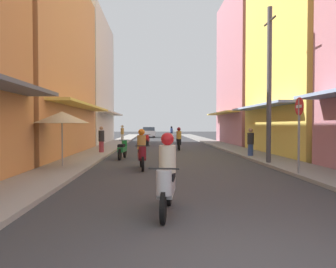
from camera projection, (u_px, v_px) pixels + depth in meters
ground_plane at (167, 146)px, 25.27m from camera, size 113.65×113.65×0.00m
sidewalk_left at (111, 146)px, 25.07m from camera, size 1.89×59.66×0.12m
sidewalk_right at (222, 145)px, 25.48m from camera, size 1.89×59.66×0.12m
building_left_mid at (22, 62)px, 17.43m from camera, size 7.05×11.54×10.51m
building_left_far at (74, 81)px, 28.73m from camera, size 7.05×10.47×11.56m
building_right_mid at (320, 43)px, 17.86m from camera, size 7.05×8.98×12.92m
building_right_far at (260, 70)px, 27.85m from camera, size 7.05×9.52×13.39m
motorbike_silver at (167, 177)px, 6.07m from camera, size 0.55×1.80×1.58m
motorbike_red at (147, 140)px, 25.73m from camera, size 0.55×1.81×0.96m
motorbike_maroon at (142, 151)px, 12.16m from camera, size 0.55×1.81×1.58m
motorbike_green at (123, 149)px, 15.82m from camera, size 0.55×1.81×0.96m
motorbike_black at (179, 140)px, 21.65m from camera, size 0.55×1.81×1.58m
motorbike_white at (172, 133)px, 40.62m from camera, size 0.63×1.79×1.58m
parked_car at (149, 132)px, 43.66m from camera, size 1.97×4.18×1.45m
pedestrian_midway at (101, 140)px, 18.32m from camera, size 0.34×0.34×1.66m
pedestrian_crossing at (122, 132)px, 32.21m from camera, size 0.44×0.44×1.74m
pedestrian_far at (251, 143)px, 16.32m from camera, size 0.34×0.34×1.57m
vendor_umbrella at (62, 117)px, 11.97m from camera, size 2.09×2.09×2.25m
utility_pole at (269, 85)px, 13.26m from camera, size 0.20×1.20×6.75m
street_sign_no_entry at (299, 125)px, 10.33m from camera, size 0.07×0.60×2.65m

